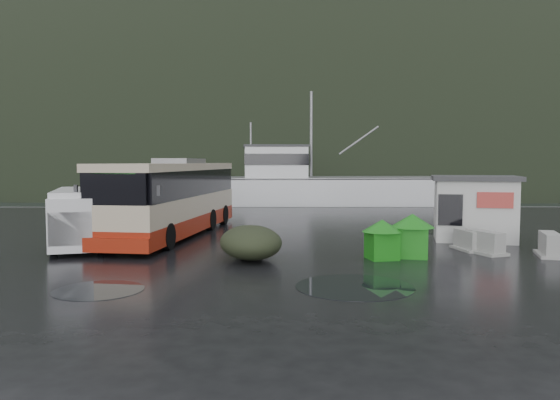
{
  "coord_description": "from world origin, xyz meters",
  "views": [
    {
      "loc": [
        0.92,
        -21.76,
        3.48
      ],
      "look_at": [
        1.04,
        3.63,
        1.7
      ],
      "focal_mm": 35.0,
      "sensor_mm": 36.0,
      "label": 1
    }
  ],
  "objects_px": {
    "white_van": "(80,247)",
    "waste_bin_right": "(382,259)",
    "ticket_kiosk": "(474,240)",
    "coach_bus": "(174,235)",
    "fishing_trawler": "(346,200)",
    "waste_bin_left": "(412,257)",
    "jersey_barrier_a": "(468,250)",
    "dome_tent": "(251,259)",
    "jersey_barrier_b": "(550,256)",
    "jersey_barrier_c": "(485,253)"
  },
  "relations": [
    {
      "from": "dome_tent",
      "to": "jersey_barrier_b",
      "type": "xyz_separation_m",
      "value": [
        11.03,
        0.56,
        0.0
      ]
    },
    {
      "from": "waste_bin_right",
      "to": "coach_bus",
      "type": "bearing_deg",
      "value": 143.33
    },
    {
      "from": "ticket_kiosk",
      "to": "jersey_barrier_b",
      "type": "height_order",
      "value": "ticket_kiosk"
    },
    {
      "from": "jersey_barrier_c",
      "to": "coach_bus",
      "type": "bearing_deg",
      "value": 157.63
    },
    {
      "from": "dome_tent",
      "to": "jersey_barrier_a",
      "type": "relative_size",
      "value": 1.93
    },
    {
      "from": "white_van",
      "to": "waste_bin_right",
      "type": "xyz_separation_m",
      "value": [
        11.8,
        -2.8,
        0.0
      ]
    },
    {
      "from": "dome_tent",
      "to": "ticket_kiosk",
      "type": "bearing_deg",
      "value": 25.6
    },
    {
      "from": "waste_bin_left",
      "to": "dome_tent",
      "type": "bearing_deg",
      "value": -176.42
    },
    {
      "from": "waste_bin_left",
      "to": "jersey_barrier_b",
      "type": "height_order",
      "value": "waste_bin_left"
    },
    {
      "from": "waste_bin_left",
      "to": "waste_bin_right",
      "type": "distance_m",
      "value": 1.24
    },
    {
      "from": "white_van",
      "to": "dome_tent",
      "type": "relative_size",
      "value": 1.87
    },
    {
      "from": "dome_tent",
      "to": "jersey_barrier_a",
      "type": "bearing_deg",
      "value": 12.9
    },
    {
      "from": "waste_bin_left",
      "to": "dome_tent",
      "type": "distance_m",
      "value": 5.88
    },
    {
      "from": "waste_bin_left",
      "to": "jersey_barrier_b",
      "type": "relative_size",
      "value": 0.92
    },
    {
      "from": "coach_bus",
      "to": "dome_tent",
      "type": "relative_size",
      "value": 4.23
    },
    {
      "from": "fishing_trawler",
      "to": "jersey_barrier_b",
      "type": "bearing_deg",
      "value": -86.46
    },
    {
      "from": "waste_bin_left",
      "to": "fishing_trawler",
      "type": "distance_m",
      "value": 29.83
    },
    {
      "from": "waste_bin_right",
      "to": "ticket_kiosk",
      "type": "bearing_deg",
      "value": 43.08
    },
    {
      "from": "coach_bus",
      "to": "jersey_barrier_a",
      "type": "relative_size",
      "value": 8.17
    },
    {
      "from": "coach_bus",
      "to": "dome_tent",
      "type": "bearing_deg",
      "value": -49.86
    },
    {
      "from": "jersey_barrier_a",
      "to": "jersey_barrier_c",
      "type": "relative_size",
      "value": 0.92
    },
    {
      "from": "coach_bus",
      "to": "jersey_barrier_c",
      "type": "height_order",
      "value": "coach_bus"
    },
    {
      "from": "dome_tent",
      "to": "jersey_barrier_c",
      "type": "bearing_deg",
      "value": 7.51
    },
    {
      "from": "jersey_barrier_b",
      "to": "fishing_trawler",
      "type": "height_order",
      "value": "fishing_trawler"
    },
    {
      "from": "ticket_kiosk",
      "to": "waste_bin_right",
      "type": "bearing_deg",
      "value": -123.37
    },
    {
      "from": "coach_bus",
      "to": "white_van",
      "type": "xyz_separation_m",
      "value": [
        -3.11,
        -3.67,
        0.0
      ]
    },
    {
      "from": "waste_bin_left",
      "to": "waste_bin_right",
      "type": "relative_size",
      "value": 1.12
    },
    {
      "from": "dome_tent",
      "to": "jersey_barrier_b",
      "type": "height_order",
      "value": "dome_tent"
    },
    {
      "from": "ticket_kiosk",
      "to": "fishing_trawler",
      "type": "relative_size",
      "value": 0.13
    },
    {
      "from": "ticket_kiosk",
      "to": "coach_bus",
      "type": "bearing_deg",
      "value": -174.01
    },
    {
      "from": "ticket_kiosk",
      "to": "jersey_barrier_a",
      "type": "height_order",
      "value": "ticket_kiosk"
    },
    {
      "from": "waste_bin_right",
      "to": "jersey_barrier_a",
      "type": "distance_m",
      "value": 4.27
    },
    {
      "from": "dome_tent",
      "to": "jersey_barrier_c",
      "type": "distance_m",
      "value": 8.92
    },
    {
      "from": "waste_bin_right",
      "to": "ticket_kiosk",
      "type": "xyz_separation_m",
      "value": [
        4.98,
        4.66,
        0.0
      ]
    },
    {
      "from": "jersey_barrier_c",
      "to": "dome_tent",
      "type": "bearing_deg",
      "value": -172.49
    },
    {
      "from": "coach_bus",
      "to": "jersey_barrier_a",
      "type": "height_order",
      "value": "coach_bus"
    },
    {
      "from": "fishing_trawler",
      "to": "dome_tent",
      "type": "bearing_deg",
      "value": -107.24
    },
    {
      "from": "coach_bus",
      "to": "white_van",
      "type": "height_order",
      "value": "coach_bus"
    },
    {
      "from": "coach_bus",
      "to": "white_van",
      "type": "distance_m",
      "value": 4.81
    },
    {
      "from": "coach_bus",
      "to": "dome_tent",
      "type": "distance_m",
      "value": 7.59
    },
    {
      "from": "white_van",
      "to": "waste_bin_left",
      "type": "height_order",
      "value": "white_van"
    },
    {
      "from": "waste_bin_left",
      "to": "fishing_trawler",
      "type": "height_order",
      "value": "fishing_trawler"
    },
    {
      "from": "ticket_kiosk",
      "to": "jersey_barrier_a",
      "type": "xyz_separation_m",
      "value": [
        -1.19,
        -2.69,
        0.0
      ]
    },
    {
      "from": "fishing_trawler",
      "to": "waste_bin_left",
      "type": "bearing_deg",
      "value": -96.37
    },
    {
      "from": "jersey_barrier_b",
      "to": "coach_bus",
      "type": "bearing_deg",
      "value": 158.58
    },
    {
      "from": "white_van",
      "to": "jersey_barrier_c",
      "type": "height_order",
      "value": "white_van"
    },
    {
      "from": "jersey_barrier_a",
      "to": "jersey_barrier_b",
      "type": "height_order",
      "value": "jersey_barrier_b"
    },
    {
      "from": "ticket_kiosk",
      "to": "jersey_barrier_a",
      "type": "bearing_deg",
      "value": -100.24
    },
    {
      "from": "waste_bin_left",
      "to": "jersey_barrier_a",
      "type": "distance_m",
      "value": 3.06
    },
    {
      "from": "waste_bin_right",
      "to": "jersey_barrier_b",
      "type": "relative_size",
      "value": 0.82
    }
  ]
}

